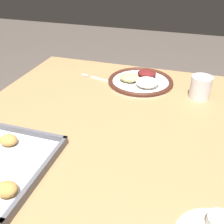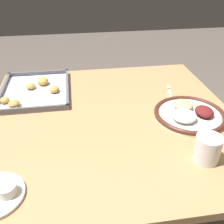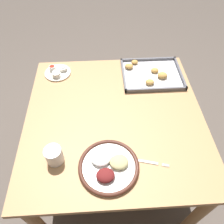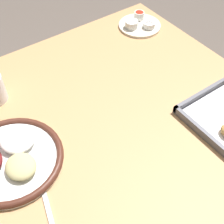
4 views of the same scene
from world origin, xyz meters
The scene contains 7 objects.
ground_plane centered at (0.00, 0.00, 0.00)m, with size 8.00×8.00×0.00m, color #564C44.
dining_table centered at (0.00, 0.00, 0.62)m, with size 1.00×1.01×0.73m.
dinner_plate centered at (-0.05, -0.31, 0.74)m, with size 0.29×0.29×0.05m.
fork centered at (0.13, -0.30, 0.73)m, with size 0.21×0.06×0.00m.
saucer_plate centered at (-0.36, 0.38, 0.74)m, with size 0.17×0.17×0.04m.
baking_tray centered at (0.26, 0.33, 0.74)m, with size 0.39×0.31×0.04m.
drinking_cup centered at (-0.30, -0.26, 0.77)m, with size 0.08×0.08×0.09m.
Camera 3 is at (-0.06, -0.77, 1.69)m, focal length 35.00 mm.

